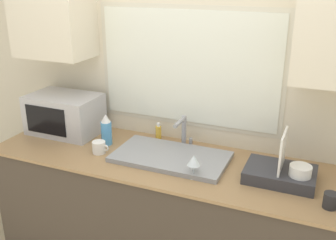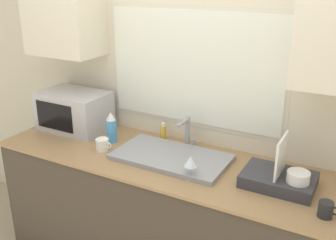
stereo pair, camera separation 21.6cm
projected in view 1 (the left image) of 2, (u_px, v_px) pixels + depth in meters
name	position (u px, v px, depth m)	size (l,w,h in m)	color
countertop	(168.00, 221.00, 2.64)	(2.34, 0.70, 0.92)	#42382D
wall_back	(187.00, 73.00, 2.59)	(6.00, 0.38, 2.60)	beige
sink_basin	(171.00, 157.00, 2.48)	(0.72, 0.40, 0.03)	gray
faucet	(183.00, 129.00, 2.61)	(0.08, 0.18, 0.21)	#99999E
microwave	(65.00, 114.00, 2.85)	(0.51, 0.34, 0.28)	#B2B2B7
dish_rack	(282.00, 173.00, 2.21)	(0.39, 0.27, 0.29)	#333338
spray_bottle	(106.00, 130.00, 2.66)	(0.07, 0.07, 0.22)	#4C99D8
soap_bottle	(158.00, 133.00, 2.74)	(0.04, 0.04, 0.13)	gold
mug_near_sink	(99.00, 147.00, 2.55)	(0.12, 0.09, 0.08)	white
wine_glass	(194.00, 161.00, 2.23)	(0.08, 0.08, 0.14)	silver
mug_by_rack	(331.00, 201.00, 1.96)	(0.10, 0.07, 0.08)	#262628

